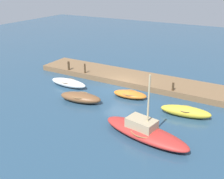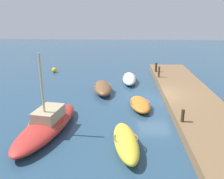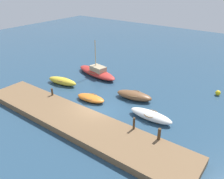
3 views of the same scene
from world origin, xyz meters
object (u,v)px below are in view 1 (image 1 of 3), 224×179
(sailboat_red, at_px, (145,131))
(mooring_post_west, at_px, (173,87))
(mooring_post_mid_west, at_px, (85,68))
(rowboat_brown, at_px, (80,97))
(rowboat_yellow, at_px, (186,111))
(rowboat_white, at_px, (68,83))
(mooring_post_mid_east, at_px, (69,66))
(dinghy_orange, at_px, (130,94))

(sailboat_red, bearing_deg, mooring_post_west, -75.58)
(mooring_post_west, xyz_separation_m, mooring_post_mid_west, (9.71, 0.00, 0.14))
(rowboat_brown, height_order, mooring_post_mid_west, mooring_post_mid_west)
(rowboat_yellow, relative_size, sailboat_red, 0.60)
(rowboat_white, distance_m, mooring_post_mid_east, 3.61)
(sailboat_red, relative_size, mooring_post_west, 8.98)
(sailboat_red, relative_size, mooring_post_mid_west, 6.50)
(mooring_post_mid_west, relative_size, mooring_post_mid_east, 1.08)
(rowboat_brown, distance_m, dinghy_orange, 4.46)
(rowboat_yellow, relative_size, mooring_post_mid_west, 3.88)
(sailboat_red, xyz_separation_m, rowboat_white, (10.31, -4.86, -0.12))
(rowboat_yellow, xyz_separation_m, rowboat_white, (11.85, -0.41, -0.03))
(sailboat_red, xyz_separation_m, rowboat_brown, (7.13, -2.52, -0.08))
(rowboat_brown, height_order, mooring_post_mid_east, mooring_post_mid_east)
(rowboat_yellow, xyz_separation_m, mooring_post_mid_east, (13.99, -3.23, 0.63))
(dinghy_orange, bearing_deg, rowboat_brown, 34.50)
(sailboat_red, height_order, mooring_post_mid_east, sailboat_red)
(sailboat_red, relative_size, dinghy_orange, 2.06)
(rowboat_brown, xyz_separation_m, dinghy_orange, (-3.34, -2.96, -0.10))
(rowboat_yellow, distance_m, sailboat_red, 4.71)
(mooring_post_mid_west, bearing_deg, mooring_post_mid_east, 0.00)
(rowboat_white, distance_m, mooring_post_west, 10.16)
(rowboat_brown, relative_size, dinghy_orange, 1.22)
(sailboat_red, xyz_separation_m, mooring_post_mid_west, (10.28, -7.68, 0.59))
(rowboat_yellow, height_order, sailboat_red, sailboat_red)
(rowboat_brown, xyz_separation_m, mooring_post_mid_west, (3.14, -5.16, 0.67))
(rowboat_white, height_order, mooring_post_mid_east, mooring_post_mid_east)
(rowboat_brown, bearing_deg, dinghy_orange, -147.82)
(dinghy_orange, height_order, rowboat_white, rowboat_white)
(rowboat_white, bearing_deg, rowboat_brown, 143.94)
(dinghy_orange, distance_m, mooring_post_mid_west, 6.88)
(mooring_post_west, bearing_deg, mooring_post_mid_west, 0.00)
(rowboat_brown, xyz_separation_m, rowboat_white, (3.18, -2.34, -0.04))
(rowboat_brown, bearing_deg, sailboat_red, 151.14)
(rowboat_yellow, distance_m, rowboat_brown, 8.89)
(rowboat_brown, bearing_deg, rowboat_yellow, -176.89)
(dinghy_orange, height_order, mooring_post_mid_west, mooring_post_mid_west)
(rowboat_white, bearing_deg, mooring_post_mid_east, -52.47)
(mooring_post_west, height_order, mooring_post_mid_east, mooring_post_mid_east)
(rowboat_brown, relative_size, mooring_post_west, 5.33)
(sailboat_red, distance_m, mooring_post_west, 7.72)
(rowboat_white, xyz_separation_m, mooring_post_west, (-9.74, -2.82, 0.57))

